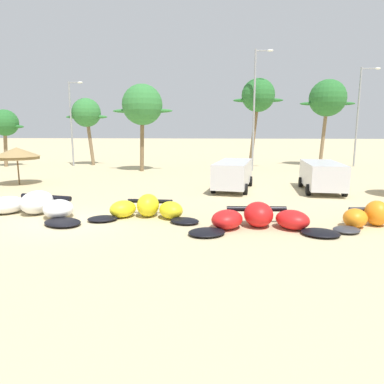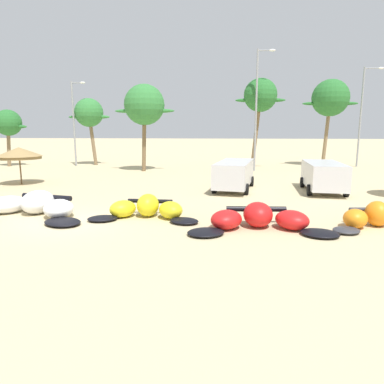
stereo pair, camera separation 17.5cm
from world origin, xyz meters
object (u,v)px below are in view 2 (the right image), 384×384
object	(u,v)px
beach_umbrella_middle	(19,153)
lamppost_east_center	(257,106)
kite_center	(259,219)
palm_left	(89,113)
kite_left	(33,206)
kite_right_of_center	(380,218)
parked_car_second	(235,173)
palm_center_right	(330,99)
palm_left_of_gap	(144,105)
palm_leftmost	(8,123)
palm_center_left	(260,96)
kite_left_of_center	(147,209)
parked_van	(323,174)
lamppost_east	(363,112)
lamppost_west_center	(75,119)

from	to	relation	value
beach_umbrella_middle	lamppost_east_center	bearing A→B (deg)	28.55
kite_center	palm_left	world-z (taller)	palm_left
kite_left	kite_right_of_center	bearing A→B (deg)	-3.22
palm_left	lamppost_east_center	world-z (taller)	lamppost_east_center
kite_left	parked_car_second	bearing A→B (deg)	39.40
kite_right_of_center	parked_car_second	size ratio (longest dim) A/B	0.82
palm_center_right	palm_left_of_gap	bearing A→B (deg)	-162.24
palm_leftmost	parked_car_second	bearing A→B (deg)	-28.27
palm_center_left	kite_left_of_center	bearing A→B (deg)	-109.13
kite_left	parked_van	bearing A→B (deg)	26.41
kite_right_of_center	parked_van	distance (m)	8.34
kite_center	lamppost_east_center	size ratio (longest dim) A/B	0.55
kite_left_of_center	beach_umbrella_middle	size ratio (longest dim) A/B	1.64
kite_left_of_center	kite_center	distance (m)	5.00
kite_right_of_center	lamppost_east	world-z (taller)	lamppost_east
kite_right_of_center	lamppost_east_center	xyz separation A→B (m)	(-3.17, 19.01, 5.61)
palm_leftmost	lamppost_west_center	bearing A→B (deg)	8.57
palm_left	lamppost_east	bearing A→B (deg)	1.22
kite_left	palm_left	xyz separation A→B (m)	(-5.67, 22.35, 5.14)
beach_umbrella_middle	palm_center_left	size ratio (longest dim) A/B	0.36
parked_car_second	parked_van	bearing A→B (deg)	-3.39
lamppost_east_center	lamppost_east	xyz separation A→B (m)	(11.15, 4.79, -0.41)
palm_leftmost	lamppost_east_center	size ratio (longest dim) A/B	0.54
beach_umbrella_middle	palm_left	distance (m)	14.10
kite_left_of_center	palm_left	distance (m)	25.48
palm_center_right	palm_leftmost	bearing A→B (deg)	-175.16
kite_left_of_center	palm_left	size ratio (longest dim) A/B	0.71
parked_car_second	palm_left_of_gap	size ratio (longest dim) A/B	0.71
palm_center_right	kite_right_of_center	bearing A→B (deg)	-101.14
kite_right_of_center	lamppost_west_center	bearing A→B (deg)	134.68
kite_left_of_center	palm_center_right	size ratio (longest dim) A/B	0.57
palm_left_of_gap	palm_center_left	world-z (taller)	palm_center_left
kite_right_of_center	palm_left_of_gap	size ratio (longest dim) A/B	0.58
kite_center	lamppost_west_center	world-z (taller)	lamppost_west_center
palm_left_of_gap	lamppost_west_center	world-z (taller)	lamppost_west_center
lamppost_west_center	beach_umbrella_middle	bearing A→B (deg)	-84.81
lamppost_east	parked_van	bearing A→B (deg)	-117.16
parked_van	lamppost_east	bearing A→B (deg)	62.84
palm_center_left	palm_center_right	size ratio (longest dim) A/B	0.97
parked_car_second	palm_center_right	xyz separation A→B (m)	(10.21, 15.21, 5.89)
kite_left_of_center	parked_van	size ratio (longest dim) A/B	0.99
palm_left_of_gap	lamppost_west_center	xyz separation A→B (m)	(-8.36, 4.02, -1.14)
kite_left	palm_left	world-z (taller)	palm_left
parked_van	lamppost_west_center	bearing A→B (deg)	147.82
parked_car_second	lamppost_west_center	world-z (taller)	lamppost_west_center
parked_car_second	kite_left_of_center	bearing A→B (deg)	-117.94
beach_umbrella_middle	kite_center	bearing A→B (deg)	-32.47
kite_center	palm_center_right	size ratio (longest dim) A/B	0.67
palm_center_left	lamppost_west_center	world-z (taller)	lamppost_west_center
palm_center_right	lamppost_east_center	size ratio (longest dim) A/B	0.82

